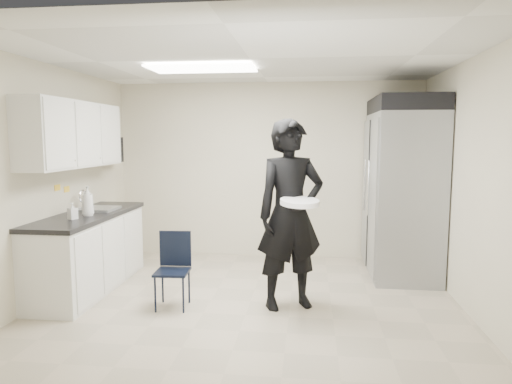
# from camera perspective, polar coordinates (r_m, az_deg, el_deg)

# --- Properties ---
(floor) EXTENTS (4.50, 4.50, 0.00)m
(floor) POSITION_cam_1_polar(r_m,az_deg,el_deg) (5.15, -0.71, -13.51)
(floor) COLOR tan
(floor) RESTS_ON ground
(ceiling) EXTENTS (4.50, 4.50, 0.00)m
(ceiling) POSITION_cam_1_polar(r_m,az_deg,el_deg) (4.90, -0.75, 16.33)
(ceiling) COLOR silver
(ceiling) RESTS_ON back_wall
(back_wall) EXTENTS (4.50, 0.00, 4.50)m
(back_wall) POSITION_cam_1_polar(r_m,az_deg,el_deg) (6.84, 1.44, 2.70)
(back_wall) COLOR beige
(back_wall) RESTS_ON floor
(left_wall) EXTENTS (0.00, 4.00, 4.00)m
(left_wall) POSITION_cam_1_polar(r_m,az_deg,el_deg) (5.61, -24.17, 1.21)
(left_wall) COLOR beige
(left_wall) RESTS_ON floor
(right_wall) EXTENTS (0.00, 4.00, 4.00)m
(right_wall) POSITION_cam_1_polar(r_m,az_deg,el_deg) (5.08, 25.30, 0.63)
(right_wall) COLOR beige
(right_wall) RESTS_ON floor
(ceiling_panel) EXTENTS (1.20, 0.60, 0.02)m
(ceiling_panel) POSITION_cam_1_polar(r_m,az_deg,el_deg) (5.39, -6.74, 15.09)
(ceiling_panel) COLOR white
(ceiling_panel) RESTS_ON ceiling
(lower_counter) EXTENTS (0.60, 1.90, 0.86)m
(lower_counter) POSITION_cam_1_polar(r_m,az_deg,el_deg) (5.78, -20.15, -7.22)
(lower_counter) COLOR silver
(lower_counter) RESTS_ON floor
(countertop) EXTENTS (0.64, 1.95, 0.05)m
(countertop) POSITION_cam_1_polar(r_m,az_deg,el_deg) (5.69, -20.34, -2.77)
(countertop) COLOR black
(countertop) RESTS_ON lower_counter
(sink) EXTENTS (0.42, 0.40, 0.14)m
(sink) POSITION_cam_1_polar(r_m,az_deg,el_deg) (5.90, -19.06, -2.53)
(sink) COLOR gray
(sink) RESTS_ON countertop
(faucet) EXTENTS (0.02, 0.02, 0.24)m
(faucet) POSITION_cam_1_polar(r_m,az_deg,el_deg) (5.97, -20.85, -1.04)
(faucet) COLOR silver
(faucet) RESTS_ON countertop
(upper_cabinets) EXTENTS (0.35, 1.80, 0.75)m
(upper_cabinets) POSITION_cam_1_polar(r_m,az_deg,el_deg) (5.68, -21.87, 6.68)
(upper_cabinets) COLOR silver
(upper_cabinets) RESTS_ON left_wall
(towel_dispenser) EXTENTS (0.22, 0.30, 0.35)m
(towel_dispenser) POSITION_cam_1_polar(r_m,az_deg,el_deg) (6.74, -17.60, 5.05)
(towel_dispenser) COLOR black
(towel_dispenser) RESTS_ON left_wall
(notice_sticker_left) EXTENTS (0.00, 0.12, 0.07)m
(notice_sticker_left) POSITION_cam_1_polar(r_m,az_deg,el_deg) (5.70, -23.57, 0.51)
(notice_sticker_left) COLOR yellow
(notice_sticker_left) RESTS_ON left_wall
(notice_sticker_right) EXTENTS (0.00, 0.12, 0.07)m
(notice_sticker_right) POSITION_cam_1_polar(r_m,az_deg,el_deg) (5.88, -22.57, 0.33)
(notice_sticker_right) COLOR yellow
(notice_sticker_right) RESTS_ON left_wall
(commercial_fridge) EXTENTS (0.80, 1.35, 2.10)m
(commercial_fridge) POSITION_cam_1_polar(r_m,az_deg,el_deg) (6.23, 17.80, -0.34)
(commercial_fridge) COLOR gray
(commercial_fridge) RESTS_ON floor
(fridge_compressor) EXTENTS (0.80, 1.35, 0.20)m
(fridge_compressor) POSITION_cam_1_polar(r_m,az_deg,el_deg) (6.20, 18.19, 10.27)
(fridge_compressor) COLOR black
(fridge_compressor) RESTS_ON commercial_fridge
(folding_chair) EXTENTS (0.36, 0.36, 0.77)m
(folding_chair) POSITION_cam_1_polar(r_m,az_deg,el_deg) (4.94, -10.43, -9.81)
(folding_chair) COLOR black
(folding_chair) RESTS_ON floor
(man_tuxedo) EXTENTS (0.86, 0.73, 1.98)m
(man_tuxedo) POSITION_cam_1_polar(r_m,az_deg,el_deg) (4.77, 4.32, -2.83)
(man_tuxedo) COLOR black
(man_tuxedo) RESTS_ON floor
(bucket_lid) EXTENTS (0.51, 0.51, 0.05)m
(bucket_lid) POSITION_cam_1_polar(r_m,az_deg,el_deg) (4.52, 5.48, -1.26)
(bucket_lid) COLOR silver
(bucket_lid) RESTS_ON man_tuxedo
(soap_bottle_a) EXTENTS (0.19, 0.19, 0.34)m
(soap_bottle_a) POSITION_cam_1_polar(r_m,az_deg,el_deg) (5.48, -20.30, -1.05)
(soap_bottle_a) COLOR white
(soap_bottle_a) RESTS_ON countertop
(soap_bottle_b) EXTENTS (0.11, 0.11, 0.18)m
(soap_bottle_b) POSITION_cam_1_polar(r_m,az_deg,el_deg) (5.32, -21.95, -2.21)
(soap_bottle_b) COLOR #B3B5C0
(soap_bottle_b) RESTS_ON countertop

